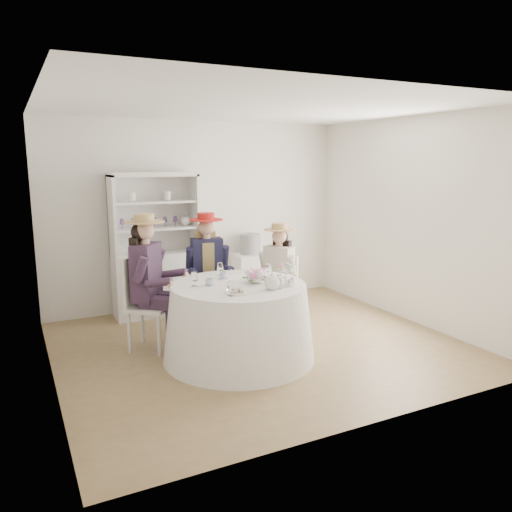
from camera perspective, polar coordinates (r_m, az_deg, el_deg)
name	(u,v)px	position (r m, az deg, el deg)	size (l,w,h in m)	color
ground	(260,345)	(5.95, 0.44, -10.15)	(4.50, 4.50, 0.00)	olive
ceiling	(260,107)	(5.58, 0.48, 16.69)	(4.50, 4.50, 0.00)	white
wall_back	(199,215)	(7.43, -6.57, 4.73)	(4.50, 4.50, 0.00)	white
wall_front	(377,263)	(3.96, 13.69, -0.83)	(4.50, 4.50, 0.00)	white
wall_left	(44,246)	(5.02, -23.10, 1.03)	(4.50, 4.50, 0.00)	white
wall_right	(412,221)	(6.92, 17.36, 3.86)	(4.50, 4.50, 0.00)	white
tea_table	(239,322)	(5.46, -1.97, -7.50)	(1.65, 1.65, 0.83)	white
hutch	(156,265)	(7.08, -11.35, -1.00)	(1.30, 0.76, 1.98)	silver
side_table	(250,278)	(7.65, -0.68, -2.48)	(0.48, 0.48, 0.74)	silver
hatbox	(250,244)	(7.54, -0.69, 1.40)	(0.31, 0.31, 0.31)	black
guest_left	(149,274)	(5.71, -12.17, -2.07)	(0.67, 0.64, 1.56)	silver
guest_mid	(207,265)	(6.30, -5.59, -0.97)	(0.56, 0.59, 1.49)	silver
guest_right	(278,271)	(6.28, 2.53, -1.67)	(0.59, 0.54, 1.37)	silver
spare_chair	(213,286)	(6.62, -4.97, -3.46)	(0.43, 0.43, 0.93)	silver
teacup_a	(209,283)	(5.29, -5.34, -3.04)	(0.09, 0.09, 0.07)	white
teacup_b	(223,276)	(5.58, -3.80, -2.28)	(0.08, 0.08, 0.07)	white
teacup_c	(252,275)	(5.58, -0.45, -2.24)	(0.09, 0.09, 0.07)	white
flower_bowl	(256,280)	(5.40, 0.04, -2.77)	(0.22, 0.22, 0.06)	white
flower_arrangement	(256,274)	(5.37, 0.04, -2.07)	(0.20, 0.21, 0.08)	pink
table_teapot	(272,282)	(5.11, 1.86, -3.03)	(0.23, 0.16, 0.17)	white
sandwich_plate	(238,291)	(4.99, -2.09, -4.07)	(0.26, 0.26, 0.06)	white
cupcake_stand	(286,277)	(5.30, 3.43, -2.45)	(0.24, 0.24, 0.22)	white
stemware_set	(239,277)	(5.32, -2.01, -2.45)	(0.98, 0.94, 0.15)	white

